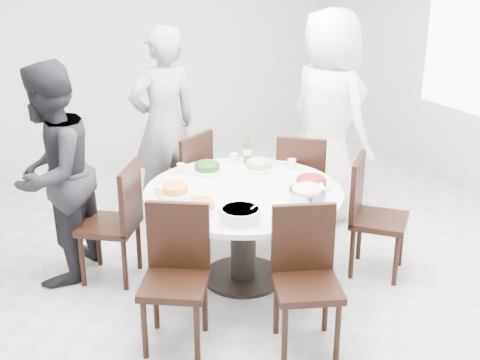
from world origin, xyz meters
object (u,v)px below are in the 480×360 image
chair_ne (302,183)px  diner_middle (164,126)px  chair_n (181,182)px  chair_s (307,284)px  rice_bowl (307,197)px  chair_se (379,218)px  soup_bowl (240,214)px  beverage_bottle (248,149)px  chair_nw (109,223)px  dining_table (243,236)px  diner_right (328,116)px  diner_left (52,175)px  chair_sw (174,281)px

chair_ne → diner_middle: 1.35m
chair_n → chair_s: 2.00m
chair_n → rice_bowl: size_ratio=3.48×
chair_se → soup_bowl: chair_se is taller
chair_n → chair_s: size_ratio=1.00×
rice_bowl → beverage_bottle: beverage_bottle is taller
chair_ne → chair_nw: 1.76m
dining_table → chair_ne: 1.00m
chair_se → rice_bowl: size_ratio=3.48×
dining_table → chair_n: bearing=92.8°
diner_right → soup_bowl: size_ratio=6.93×
chair_s → beverage_bottle: beverage_bottle is taller
chair_ne → chair_nw: same height
diner_left → beverage_bottle: 1.58m
dining_table → chair_sw: 0.98m
dining_table → chair_se: 1.08m
chair_sw → diner_left: 1.41m
diner_middle → beverage_bottle: diner_middle is taller
chair_nw → beverage_bottle: beverage_bottle is taller
chair_s → beverage_bottle: size_ratio=3.95×
diner_right → diner_middle: size_ratio=1.07×
dining_table → chair_se: (0.98, -0.44, 0.10)m
chair_ne → diner_right: diner_right is taller
dining_table → beverage_bottle: (0.34, 0.50, 0.50)m
chair_n → soup_bowl: bearing=56.0°
chair_ne → rice_bowl: chair_ne is taller
chair_n → soup_bowl: (-0.23, -1.46, 0.32)m
dining_table → diner_left: (-1.22, 0.77, 0.49)m
chair_n → diner_right: diner_right is taller
dining_table → chair_nw: 1.04m
chair_s → chair_n: bearing=112.8°
diner_middle → chair_nw: bearing=40.9°
chair_ne → diner_left: (-2.10, 0.30, 0.39)m
soup_bowl → chair_se: bearing=0.1°
rice_bowl → dining_table: bearing=119.9°
diner_middle → soup_bowl: 1.83m
chair_nw → rice_bowl: chair_nw is taller
chair_ne → chair_nw: (-1.76, 0.07, 0.00)m
dining_table → diner_left: bearing=147.8°
diner_right → diner_left: 2.53m
diner_left → chair_ne: bearing=125.4°
beverage_bottle → soup_bowl: bearing=-123.1°
chair_se → diner_left: (-2.20, 1.21, 0.39)m
chair_nw → diner_right: diner_right is taller
chair_s → rice_bowl: (0.36, 0.53, 0.33)m
chair_ne → beverage_bottle: (-0.54, 0.04, 0.40)m
beverage_bottle → diner_middle: bearing=113.3°
chair_se → soup_bowl: size_ratio=3.38×
chair_ne → chair_s: 1.75m
dining_table → chair_n: 1.02m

